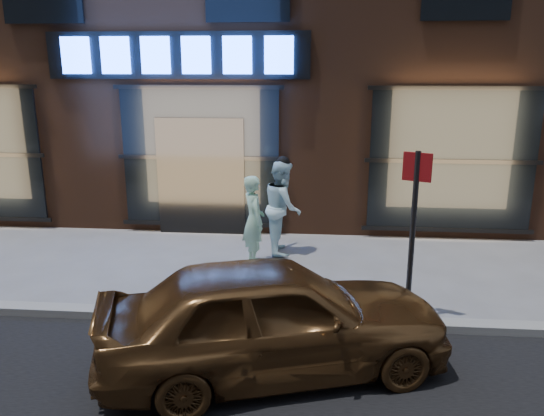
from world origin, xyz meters
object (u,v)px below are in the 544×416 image
at_px(man_bowtie, 254,220).
at_px(man_cap, 283,207).
at_px(sign_post, 413,221).
at_px(gold_sedan, 274,317).

xyz_separation_m(man_bowtie, man_cap, (0.46, 0.67, 0.08)).
height_order(man_bowtie, man_cap, man_cap).
bearing_deg(sign_post, gold_sedan, -116.07).
bearing_deg(gold_sedan, man_bowtie, -6.50).
xyz_separation_m(man_bowtie, gold_sedan, (0.63, -3.37, -0.13)).
distance_m(man_bowtie, sign_post, 3.12).
xyz_separation_m(man_bowtie, sign_post, (2.37, -1.93, 0.63)).
bearing_deg(man_cap, man_bowtie, 138.10).
xyz_separation_m(gold_sedan, sign_post, (1.74, 1.43, 0.75)).
height_order(man_cap, sign_post, sign_post).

